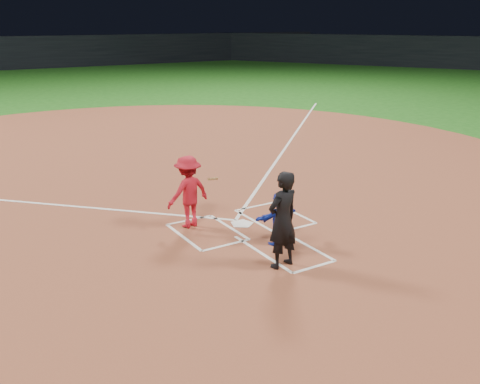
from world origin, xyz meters
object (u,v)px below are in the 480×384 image
home_plate (242,224)px  umpire (283,220)px  catcher (279,218)px  batter_at_plate (188,192)px

home_plate → umpire: 2.66m
home_plate → catcher: (0.08, -1.44, 0.59)m
catcher → batter_at_plate: bearing=-62.2°
batter_at_plate → umpire: bearing=-78.3°
home_plate → batter_at_plate: size_ratio=0.34×
catcher → batter_at_plate: 2.36m
home_plate → umpire: (-0.54, -2.41, 0.99)m
home_plate → batter_at_plate: bearing=-26.0°
catcher → umpire: size_ratio=0.60×
umpire → home_plate: bearing=-111.7°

